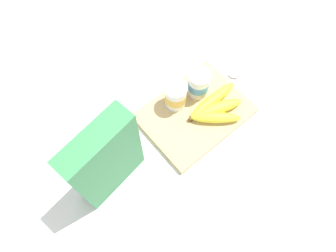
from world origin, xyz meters
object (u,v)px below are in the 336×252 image
(cereal_box, at_px, (106,161))
(cutting_board, at_px, (195,113))
(banana_bunch, at_px, (215,108))
(yogurt_cup_back, at_px, (199,83))
(spoon, at_px, (242,77))
(yogurt_cup_front, at_px, (176,96))

(cereal_box, bearing_deg, cutting_board, 171.79)
(cereal_box, height_order, banana_bunch, cereal_box)
(yogurt_cup_back, distance_m, banana_bunch, 0.09)
(spoon, bearing_deg, yogurt_cup_front, 165.15)
(banana_bunch, height_order, spoon, banana_bunch)
(spoon, bearing_deg, cereal_box, -179.69)
(banana_bunch, bearing_deg, cutting_board, 144.01)
(spoon, bearing_deg, banana_bunch, -167.56)
(cereal_box, xyz_separation_m, yogurt_cup_front, (0.29, 0.07, -0.08))
(cutting_board, bearing_deg, cereal_box, -179.71)
(yogurt_cup_back, bearing_deg, yogurt_cup_front, 169.97)
(banana_bunch, bearing_deg, cereal_box, 174.75)
(yogurt_cup_front, relative_size, spoon, 0.79)
(cutting_board, xyz_separation_m, yogurt_cup_back, (0.06, 0.05, 0.06))
(yogurt_cup_front, relative_size, yogurt_cup_back, 0.94)
(cereal_box, distance_m, yogurt_cup_back, 0.39)
(cutting_board, distance_m, yogurt_cup_back, 0.09)
(cereal_box, distance_m, spoon, 0.55)
(cereal_box, height_order, yogurt_cup_back, cereal_box)
(cereal_box, relative_size, yogurt_cup_front, 3.27)
(yogurt_cup_front, height_order, spoon, yogurt_cup_front)
(cereal_box, distance_m, yogurt_cup_front, 0.31)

